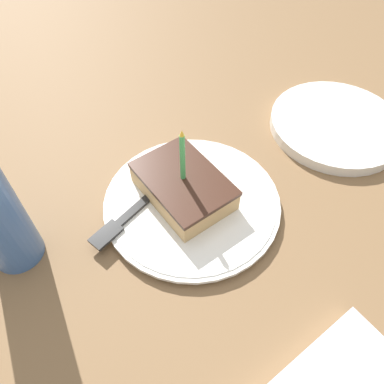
{
  "coord_description": "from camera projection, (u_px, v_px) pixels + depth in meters",
  "views": [
    {
      "loc": [
        -0.17,
        -0.28,
        0.45
      ],
      "look_at": [
        0.02,
        -0.01,
        0.03
      ],
      "focal_mm": 35.0,
      "sensor_mm": 36.0,
      "label": 1
    }
  ],
  "objects": [
    {
      "name": "plate",
      "position": [
        192.0,
        203.0,
        0.55
      ],
      "size": [
        0.26,
        0.26,
        0.01
      ],
      "color": "white",
      "rests_on": "ground_plane"
    },
    {
      "name": "side_plate",
      "position": [
        336.0,
        125.0,
        0.66
      ],
      "size": [
        0.23,
        0.23,
        0.02
      ],
      "color": "white",
      "rests_on": "ground_plane"
    },
    {
      "name": "cake_slice",
      "position": [
        183.0,
        186.0,
        0.54
      ],
      "size": [
        0.1,
        0.14,
        0.13
      ],
      "color": "tan",
      "rests_on": "plate"
    },
    {
      "name": "fork",
      "position": [
        133.0,
        211.0,
        0.53
      ],
      "size": [
        0.17,
        0.06,
        0.0
      ],
      "color": "#262626",
      "rests_on": "plate"
    },
    {
      "name": "ground_plane",
      "position": [
        176.0,
        217.0,
        0.57
      ],
      "size": [
        2.4,
        2.4,
        0.04
      ],
      "color": "brown",
      "rests_on": "ground"
    }
  ]
}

